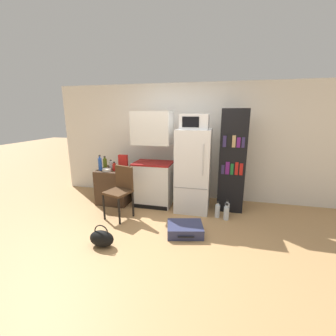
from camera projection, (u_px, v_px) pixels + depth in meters
ground_plane at (164, 241)px, 3.35m from camera, size 24.00×24.00×0.00m
wall_back at (196, 142)px, 4.90m from camera, size 6.40×0.10×2.48m
side_table at (116, 185)px, 4.79m from camera, size 0.65×0.65×0.72m
kitchen_hutch at (153, 163)px, 4.53m from camera, size 0.77×0.56×1.90m
refrigerator at (193, 170)px, 4.31m from camera, size 0.64×0.67×1.58m
microwave at (195, 122)px, 4.09m from camera, size 0.51×0.40×0.27m
bookshelf at (232, 161)px, 4.25m from camera, size 0.48×0.35×1.95m
bottle_olive_oil at (105, 163)px, 4.78m from camera, size 0.08×0.08×0.25m
bottle_clear_short at (125, 163)px, 4.87m from camera, size 0.09×0.09×0.19m
bottle_blue_soda at (100, 164)px, 4.58m from camera, size 0.08×0.08×0.32m
bottle_milk_white at (111, 164)px, 4.84m from camera, size 0.08×0.08×0.16m
bottle_ketchup_red at (114, 167)px, 4.56m from camera, size 0.08×0.08×0.18m
bowl at (107, 170)px, 4.54m from camera, size 0.18×0.18×0.05m
cereal_box at (123, 162)px, 4.68m from camera, size 0.19×0.07×0.30m
chair at (121, 187)px, 4.05m from camera, size 0.50×0.50×0.93m
suitcase_large_flat at (185, 229)px, 3.55m from camera, size 0.64×0.55×0.16m
handbag at (102, 238)px, 3.20m from camera, size 0.36×0.20×0.33m
water_bottle_front at (226, 213)px, 4.01m from camera, size 0.09×0.09×0.30m
water_bottle_middle at (227, 209)px, 4.14m from camera, size 0.09×0.09×0.32m
water_bottle_back at (217, 211)px, 4.10m from camera, size 0.09×0.09×0.30m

